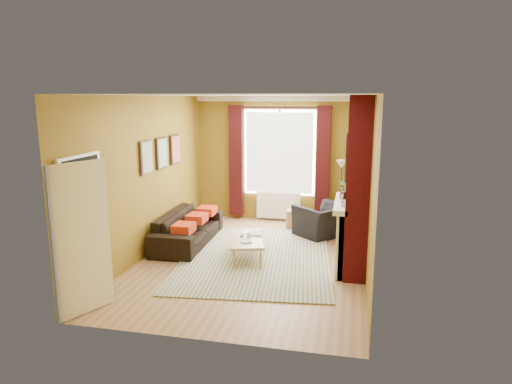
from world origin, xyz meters
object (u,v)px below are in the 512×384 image
at_px(sofa, 188,228).
at_px(floor_lamp, 341,175).
at_px(wicker_stool, 293,219).
at_px(armchair, 323,221).
at_px(coffee_table, 246,240).

xyz_separation_m(sofa, floor_lamp, (2.82, 1.50, 0.88)).
bearing_deg(floor_lamp, wicker_stool, 179.17).
height_order(armchair, floor_lamp, floor_lamp).
bearing_deg(armchair, wicker_stool, -82.40).
relative_size(sofa, coffee_table, 1.73).
xyz_separation_m(sofa, coffee_table, (1.28, -0.58, 0.02)).
distance_m(sofa, coffee_table, 1.41).
xyz_separation_m(armchair, coffee_table, (-1.22, -1.63, 0.01)).
relative_size(sofa, floor_lamp, 1.40).
bearing_deg(wicker_stool, armchair, -34.72).
distance_m(sofa, armchair, 2.71).
bearing_deg(sofa, floor_lamp, -63.50).
bearing_deg(coffee_table, wicker_stool, 58.48).
bearing_deg(armchair, sofa, -24.92).
distance_m(armchair, wicker_stool, 0.82).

